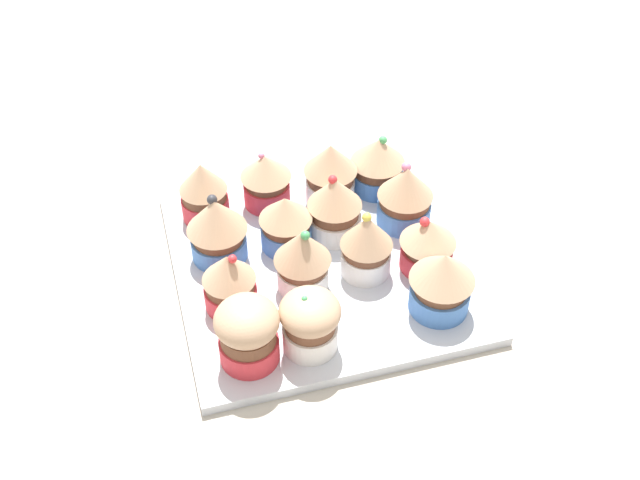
{
  "coord_description": "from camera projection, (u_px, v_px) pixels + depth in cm",
  "views": [
    {
      "loc": [
        -58.23,
        16.06,
        62.84
      ],
      "look_at": [
        0.0,
        0.0,
        4.2
      ],
      "focal_mm": 44.3,
      "sensor_mm": 36.0,
      "label": 1
    }
  ],
  "objects": [
    {
      "name": "cupcake_11",
      "position": [
        248.0,
        331.0,
        0.74
      ],
      "size": [
        6.21,
        6.21,
        7.48
      ],
      "color": "#D1333D",
      "rests_on": "baking_tray"
    },
    {
      "name": "cupcake_10",
      "position": [
        266.0,
        179.0,
        0.91
      ],
      "size": [
        5.88,
        5.88,
        7.1
      ],
      "color": "#D1333D",
      "rests_on": "baking_tray"
    },
    {
      "name": "cupcake_9",
      "position": [
        286.0,
        221.0,
        0.86
      ],
      "size": [
        5.85,
        5.85,
        6.77
      ],
      "color": "#477AC6",
      "rests_on": "baking_tray"
    },
    {
      "name": "cupcake_2",
      "position": [
        405.0,
        195.0,
        0.88
      ],
      "size": [
        6.26,
        6.26,
        8.07
      ],
      "color": "#477AC6",
      "rests_on": "baking_tray"
    },
    {
      "name": "cupcake_0",
      "position": [
        442.0,
        281.0,
        0.79
      ],
      "size": [
        6.66,
        6.66,
        7.52
      ],
      "color": "#477AC6",
      "rests_on": "baking_tray"
    },
    {
      "name": "ground_plane",
      "position": [
        320.0,
        277.0,
        0.88
      ],
      "size": [
        180.0,
        180.0,
        3.0
      ],
      "primitive_type": "cube",
      "color": "#B2A899"
    },
    {
      "name": "baking_tray",
      "position": [
        320.0,
        263.0,
        0.87
      ],
      "size": [
        31.33,
        31.33,
        1.2
      ],
      "color": "silver",
      "rests_on": "ground_plane"
    },
    {
      "name": "cupcake_13",
      "position": [
        217.0,
        227.0,
        0.84
      ],
      "size": [
        6.53,
        6.53,
        8.29
      ],
      "color": "#477AC6",
      "rests_on": "baking_tray"
    },
    {
      "name": "cupcake_8",
      "position": [
        302.0,
        258.0,
        0.81
      ],
      "size": [
        5.98,
        5.98,
        8.02
      ],
      "color": "white",
      "rests_on": "baking_tray"
    },
    {
      "name": "cupcake_6",
      "position": [
        330.0,
        172.0,
        0.91
      ],
      "size": [
        6.2,
        6.2,
        7.79
      ],
      "color": "white",
      "rests_on": "baking_tray"
    },
    {
      "name": "cupcake_3",
      "position": [
        378.0,
        163.0,
        0.93
      ],
      "size": [
        6.44,
        6.44,
        7.34
      ],
      "color": "#477AC6",
      "rests_on": "baking_tray"
    },
    {
      "name": "cupcake_1",
      "position": [
        428.0,
        243.0,
        0.83
      ],
      "size": [
        6.04,
        6.04,
        6.83
      ],
      "color": "#D1333D",
      "rests_on": "baking_tray"
    },
    {
      "name": "cupcake_12",
      "position": [
        229.0,
        281.0,
        0.79
      ],
      "size": [
        5.46,
        5.46,
        7.35
      ],
      "color": "#D1333D",
      "rests_on": "baking_tray"
    },
    {
      "name": "cupcake_14",
      "position": [
        204.0,
        191.0,
        0.89
      ],
      "size": [
        5.42,
        5.42,
        7.57
      ],
      "color": "#D1333D",
      "rests_on": "baking_tray"
    },
    {
      "name": "cupcake_5",
      "position": [
        335.0,
        206.0,
        0.87
      ],
      "size": [
        6.08,
        6.08,
        8.02
      ],
      "color": "white",
      "rests_on": "baking_tray"
    },
    {
      "name": "cupcake_7",
      "position": [
        310.0,
        321.0,
        0.75
      ],
      "size": [
        6.0,
        6.0,
        7.02
      ],
      "color": "white",
      "rests_on": "baking_tray"
    },
    {
      "name": "cupcake_4",
      "position": [
        366.0,
        244.0,
        0.82
      ],
      "size": [
        5.58,
        5.58,
        8.04
      ],
      "color": "white",
      "rests_on": "baking_tray"
    }
  ]
}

